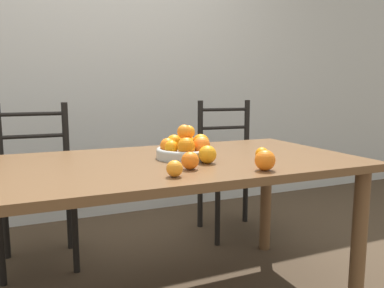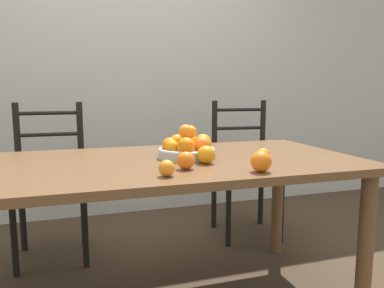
# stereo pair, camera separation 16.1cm
# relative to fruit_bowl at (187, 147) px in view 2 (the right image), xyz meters

# --- Properties ---
(wall_back) EXTENTS (8.00, 0.06, 2.60)m
(wall_back) POSITION_rel_fruit_bowl_xyz_m (-0.16, 1.47, 0.53)
(wall_back) COLOR beige
(wall_back) RESTS_ON ground_plane
(dining_table) EXTENTS (1.89, 0.92, 0.72)m
(dining_table) POSITION_rel_fruit_bowl_xyz_m (-0.16, -0.02, -0.13)
(dining_table) COLOR brown
(dining_table) RESTS_ON ground_plane
(fruit_bowl) EXTENTS (0.27, 0.27, 0.16)m
(fruit_bowl) POSITION_rel_fruit_bowl_xyz_m (0.00, 0.00, 0.00)
(fruit_bowl) COLOR #B2B7B2
(fruit_bowl) RESTS_ON dining_table
(orange_loose_0) EXTENTS (0.07, 0.07, 0.07)m
(orange_loose_0) POSITION_rel_fruit_bowl_xyz_m (-0.08, -0.25, -0.01)
(orange_loose_0) COLOR orange
(orange_loose_0) RESTS_ON dining_table
(orange_loose_1) EXTENTS (0.06, 0.06, 0.06)m
(orange_loose_1) POSITION_rel_fruit_bowl_xyz_m (0.30, -0.20, -0.02)
(orange_loose_1) COLOR orange
(orange_loose_1) RESTS_ON dining_table
(orange_loose_2) EXTENTS (0.08, 0.08, 0.08)m
(orange_loose_2) POSITION_rel_fruit_bowl_xyz_m (0.04, -0.16, -0.01)
(orange_loose_2) COLOR orange
(orange_loose_2) RESTS_ON dining_table
(orange_loose_3) EXTENTS (0.06, 0.06, 0.06)m
(orange_loose_3) POSITION_rel_fruit_bowl_xyz_m (-0.19, -0.34, -0.02)
(orange_loose_3) COLOR orange
(orange_loose_3) RESTS_ON dining_table
(orange_loose_4) EXTENTS (0.08, 0.08, 0.08)m
(orange_loose_4) POSITION_rel_fruit_bowl_xyz_m (0.19, -0.38, -0.01)
(orange_loose_4) COLOR orange
(orange_loose_4) RESTS_ON dining_table
(chair_left) EXTENTS (0.42, 0.40, 0.96)m
(chair_left) POSITION_rel_fruit_bowl_xyz_m (-0.66, 0.73, -0.30)
(chair_left) COLOR black
(chair_left) RESTS_ON ground_plane
(chair_right) EXTENTS (0.46, 0.44, 0.96)m
(chair_right) POSITION_rel_fruit_bowl_xyz_m (0.66, 0.73, -0.30)
(chair_right) COLOR black
(chair_right) RESTS_ON ground_plane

